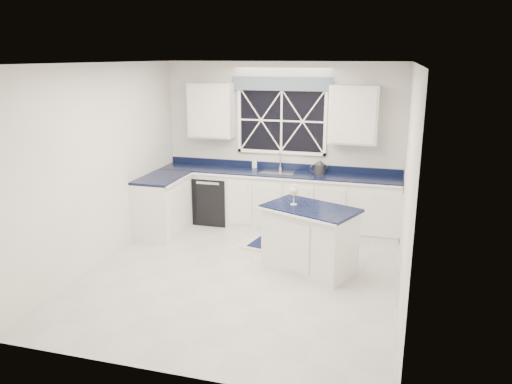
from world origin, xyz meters
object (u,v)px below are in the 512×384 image
(island, at_px, (310,239))
(soap_bottle, at_px, (254,163))
(kettle, at_px, (320,167))
(wine_glass, at_px, (294,191))
(dishwasher, at_px, (215,198))
(faucet, at_px, (280,160))

(island, xyz_separation_m, soap_bottle, (-1.28, 1.82, 0.58))
(kettle, distance_m, wine_glass, 1.62)
(kettle, height_order, wine_glass, kettle)
(dishwasher, bearing_deg, faucet, 10.02)
(dishwasher, height_order, soap_bottle, soap_bottle)
(faucet, xyz_separation_m, wine_glass, (0.59, -1.74, -0.03))
(dishwasher, height_order, island, island)
(kettle, xyz_separation_m, soap_bottle, (-1.14, 0.14, -0.02))
(dishwasher, distance_m, kettle, 1.89)
(wine_glass, bearing_deg, dishwasher, 137.56)
(dishwasher, height_order, kettle, kettle)
(dishwasher, xyz_separation_m, island, (1.93, -1.60, 0.03))
(kettle, relative_size, wine_glass, 1.13)
(island, bearing_deg, kettle, 118.05)
(dishwasher, distance_m, faucet, 1.31)
(kettle, xyz_separation_m, wine_glass, (-0.09, -1.62, 0.02))
(island, bearing_deg, dishwasher, 163.35)
(wine_glass, bearing_deg, soap_bottle, 120.60)
(dishwasher, relative_size, island, 0.60)
(island, distance_m, kettle, 1.79)
(faucet, xyz_separation_m, kettle, (0.68, -0.12, -0.05))
(dishwasher, xyz_separation_m, soap_bottle, (0.65, 0.22, 0.62))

